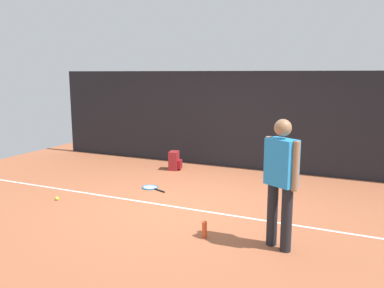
{
  "coord_description": "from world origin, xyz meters",
  "views": [
    {
      "loc": [
        2.89,
        -5.97,
        2.26
      ],
      "look_at": [
        0.0,
        0.4,
        1.0
      ],
      "focal_mm": 36.9,
      "sensor_mm": 36.0,
      "label": 1
    }
  ],
  "objects_px": {
    "tennis_racket": "(151,188)",
    "water_bottle": "(204,229)",
    "tennis_ball_near_player": "(57,198)",
    "backpack": "(175,161)",
    "tennis_player": "(281,176)"
  },
  "relations": [
    {
      "from": "tennis_racket",
      "to": "water_bottle",
      "type": "height_order",
      "value": "water_bottle"
    },
    {
      "from": "tennis_ball_near_player",
      "to": "water_bottle",
      "type": "distance_m",
      "value": 3.08
    },
    {
      "from": "tennis_ball_near_player",
      "to": "water_bottle",
      "type": "bearing_deg",
      "value": -7.55
    },
    {
      "from": "backpack",
      "to": "tennis_player",
      "type": "bearing_deg",
      "value": -148.16
    },
    {
      "from": "backpack",
      "to": "water_bottle",
      "type": "height_order",
      "value": "backpack"
    },
    {
      "from": "tennis_player",
      "to": "backpack",
      "type": "distance_m",
      "value": 4.58
    },
    {
      "from": "tennis_racket",
      "to": "tennis_ball_near_player",
      "type": "xyz_separation_m",
      "value": [
        -1.16,
        -1.36,
        0.02
      ]
    },
    {
      "from": "tennis_player",
      "to": "backpack",
      "type": "relative_size",
      "value": 3.86
    },
    {
      "from": "backpack",
      "to": "water_bottle",
      "type": "relative_size",
      "value": 1.93
    },
    {
      "from": "tennis_racket",
      "to": "tennis_ball_near_player",
      "type": "height_order",
      "value": "tennis_ball_near_player"
    },
    {
      "from": "tennis_ball_near_player",
      "to": "tennis_player",
      "type": "bearing_deg",
      "value": -4.4
    },
    {
      "from": "tennis_player",
      "to": "tennis_racket",
      "type": "relative_size",
      "value": 2.68
    },
    {
      "from": "tennis_racket",
      "to": "backpack",
      "type": "relative_size",
      "value": 1.44
    },
    {
      "from": "tennis_racket",
      "to": "backpack",
      "type": "bearing_deg",
      "value": -58.21
    },
    {
      "from": "backpack",
      "to": "tennis_racket",
      "type": "bearing_deg",
      "value": 177.06
    }
  ]
}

